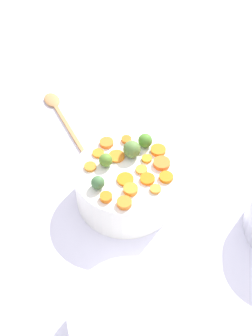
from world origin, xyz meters
name	(u,v)px	position (x,y,z in m)	size (l,w,h in m)	color
tabletop	(131,197)	(0.00, 0.00, 0.01)	(2.40, 2.40, 0.02)	white
serving_bowl_carrots	(126,185)	(0.01, -0.01, 0.07)	(0.24, 0.24, 0.10)	white
carrot_slice_0	(107,143)	(-0.08, -0.05, 0.13)	(0.03, 0.03, 0.01)	orange
carrot_slice_1	(116,156)	(-0.04, -0.03, 0.13)	(0.04, 0.04, 0.01)	orange
carrot_slice_2	(161,163)	(0.00, 0.07, 0.13)	(0.04, 0.04, 0.01)	orange
carrot_slice_3	(124,203)	(0.10, -0.03, 0.13)	(0.03, 0.03, 0.01)	orange
carrot_slice_4	(166,177)	(0.04, 0.07, 0.13)	(0.03, 0.03, 0.01)	orange
carrot_slice_5	(125,179)	(0.04, -0.02, 0.13)	(0.04, 0.04, 0.01)	orange
carrot_slice_6	(98,153)	(-0.05, -0.07, 0.13)	(0.03, 0.03, 0.01)	orange
carrot_slice_7	(155,189)	(0.07, 0.05, 0.13)	(0.03, 0.03, 0.01)	orange
carrot_slice_8	(131,189)	(0.07, -0.01, 0.13)	(0.03, 0.03, 0.01)	orange
carrot_slice_9	(106,197)	(0.08, -0.07, 0.13)	(0.03, 0.03, 0.01)	orange
carrot_slice_10	(147,159)	(-0.02, 0.04, 0.13)	(0.02, 0.02, 0.01)	orange
carrot_slice_11	(141,170)	(0.01, 0.02, 0.13)	(0.03, 0.03, 0.01)	orange
carrot_slice_12	(90,167)	(-0.01, -0.09, 0.13)	(0.03, 0.03, 0.01)	orange
carrot_slice_13	(158,150)	(-0.04, 0.07, 0.13)	(0.04, 0.04, 0.01)	orange
carrot_slice_14	(127,140)	(-0.09, 0.00, 0.13)	(0.02, 0.02, 0.01)	orange
carrot_slice_15	(147,179)	(0.04, 0.03, 0.13)	(0.03, 0.03, 0.01)	orange
brussels_sprout_0	(132,149)	(-0.04, 0.01, 0.14)	(0.04, 0.04, 0.04)	#597E3B
brussels_sprout_1	(145,141)	(-0.07, 0.04, 0.14)	(0.03, 0.03, 0.03)	#4A8428
brussels_sprout_2	(106,160)	(-0.02, -0.06, 0.14)	(0.03, 0.03, 0.03)	#59862C
brussels_sprout_3	(98,183)	(0.05, -0.08, 0.14)	(0.03, 0.03, 0.03)	#426F3E
wooden_spoon	(59,111)	(-0.32, -0.17, 0.03)	(0.29, 0.13, 0.01)	#BA814C
casserole_dish	(130,322)	(0.34, -0.05, 0.06)	(0.24, 0.24, 0.09)	white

